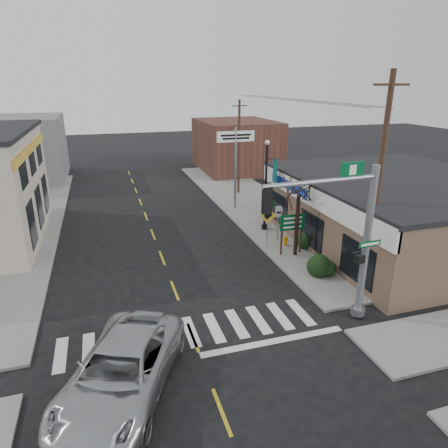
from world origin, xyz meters
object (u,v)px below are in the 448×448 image
object	(u,v)px
fire_hydrant	(286,240)
utility_pole_near	(379,181)
guide_sign	(292,226)
dance_center_sign	(236,148)
traffic_signal_pole	(351,230)
lamp_post	(267,179)
utility_pole_far	(239,146)
bare_tree	(300,184)
suv	(121,371)

from	to	relation	value
fire_hydrant	utility_pole_near	distance (m)	7.47
guide_sign	utility_pole_near	distance (m)	5.85
guide_sign	dance_center_sign	xyz separation A→B (m)	(-0.22, 9.57, 3.09)
guide_sign	fire_hydrant	world-z (taller)	guide_sign
traffic_signal_pole	fire_hydrant	size ratio (longest dim) A/B	10.64
lamp_post	utility_pole_far	xyz separation A→B (m)	(1.40, 9.68, 0.67)
lamp_post	bare_tree	distance (m)	4.56
suv	fire_hydrant	xyz separation A→B (m)	(10.40, 9.60, -0.40)
dance_center_sign	utility_pole_far	distance (m)	4.81
utility_pole_near	utility_pole_far	bearing A→B (deg)	94.51
utility_pole_far	guide_sign	bearing A→B (deg)	-101.01
utility_pole_near	utility_pole_far	world-z (taller)	utility_pole_near
lamp_post	bare_tree	world-z (taller)	lamp_post
fire_hydrant	dance_center_sign	size ratio (longest dim) A/B	0.10
dance_center_sign	utility_pole_far	size ratio (longest dim) A/B	0.78
fire_hydrant	utility_pole_near	size ratio (longest dim) A/B	0.06
suv	dance_center_sign	xyz separation A→B (m)	(9.94, 17.97, 4.05)
suv	traffic_signal_pole	xyz separation A→B (m)	(9.26, 1.64, 3.27)
suv	traffic_signal_pole	bearing A→B (deg)	34.94
traffic_signal_pole	lamp_post	bearing A→B (deg)	80.58
traffic_signal_pole	guide_sign	world-z (taller)	traffic_signal_pole
suv	traffic_signal_pole	size ratio (longest dim) A/B	0.93
guide_sign	dance_center_sign	distance (m)	10.05
lamp_post	utility_pole_far	distance (m)	9.80
suv	utility_pole_near	world-z (taller)	utility_pole_near
suv	dance_center_sign	size ratio (longest dim) A/B	1.00
traffic_signal_pole	utility_pole_near	bearing A→B (deg)	36.28
lamp_post	traffic_signal_pole	bearing A→B (deg)	-77.67
suv	bare_tree	distance (m)	13.68
traffic_signal_pole	fire_hydrant	world-z (taller)	traffic_signal_pole
lamp_post	utility_pole_far	world-z (taller)	utility_pole_far
dance_center_sign	utility_pole_near	size ratio (longest dim) A/B	0.63
traffic_signal_pole	bare_tree	world-z (taller)	traffic_signal_pole
lamp_post	utility_pole_near	bearing A→B (deg)	-58.65
guide_sign	fire_hydrant	bearing A→B (deg)	80.15
suv	bare_tree	world-z (taller)	bare_tree
fire_hydrant	utility_pole_near	world-z (taller)	utility_pole_near
guide_sign	lamp_post	size ratio (longest dim) A/B	0.43
lamp_post	dance_center_sign	bearing A→B (deg)	112.36
guide_sign	utility_pole_near	world-z (taller)	utility_pole_near
dance_center_sign	utility_pole_near	xyz separation A→B (m)	(2.42, -13.72, 0.38)
utility_pole_near	suv	bearing A→B (deg)	-158.46
guide_sign	utility_pole_near	size ratio (longest dim) A/B	0.26
suv	bare_tree	size ratio (longest dim) A/B	1.17
lamp_post	utility_pole_far	bearing A→B (deg)	99.69
guide_sign	dance_center_sign	world-z (taller)	dance_center_sign
lamp_post	utility_pole_near	xyz separation A→B (m)	(2.02, -8.46, 1.67)
traffic_signal_pole	guide_sign	distance (m)	7.21
suv	fire_hydrant	bearing A→B (deg)	67.64
bare_tree	fire_hydrant	bearing A→B (deg)	88.53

